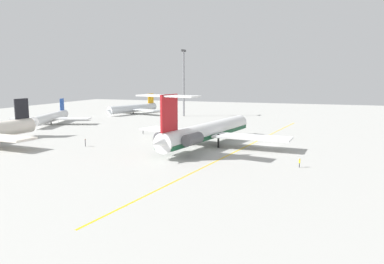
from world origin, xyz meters
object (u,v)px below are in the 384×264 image
light_mast (184,80)px  ground_crew_near_tail (85,142)px  airliner_mid_right (132,108)px  safety_cone_nose (202,128)px  main_jetliner (206,131)px  airliner_mid_left (50,118)px  ground_crew_portside (143,130)px  ground_crew_near_nose (300,162)px

light_mast → ground_crew_near_tail: bearing=-178.6°
airliner_mid_right → safety_cone_nose: (-34.16, -42.44, -2.18)m
airliner_mid_right → light_mast: light_mast is taller
ground_crew_near_tail → main_jetliner: bearing=153.0°
airliner_mid_left → ground_crew_near_tail: (-28.99, -34.21, -1.22)m
airliner_mid_left → ground_crew_portside: airliner_mid_left is taller
ground_crew_near_nose → safety_cone_nose: bearing=-69.8°
airliner_mid_left → safety_cone_nose: airliner_mid_left is taller
ground_crew_portside → ground_crew_near_tail: bearing=-95.2°
ground_crew_near_tail → safety_cone_nose: (35.27, -16.84, -0.87)m
ground_crew_near_tail → light_mast: light_mast is taller
ground_crew_near_nose → ground_crew_portside: bearing=-47.9°
airliner_mid_left → ground_crew_near_tail: size_ratio=14.60×
main_jetliner → airliner_mid_left: 63.20m
ground_crew_near_tail → ground_crew_portside: (21.24, -3.99, -0.09)m
ground_crew_portside → light_mast: light_mast is taller
airliner_mid_right → ground_crew_near_nose: 103.69m
main_jetliner → ground_crew_portside: bearing=72.4°
airliner_mid_left → ground_crew_near_tail: airliner_mid_left is taller
main_jetliner → safety_cone_nose: main_jetliner is taller
main_jetliner → safety_cone_nose: bearing=29.9°
airliner_mid_left → airliner_mid_right: airliner_mid_right is taller
airliner_mid_right → safety_cone_nose: 54.53m
ground_crew_near_nose → safety_cone_nose: ground_crew_near_nose is taller
main_jetliner → airliner_mid_right: (59.91, 51.50, -0.96)m
main_jetliner → ground_crew_near_tail: main_jetliner is taller
airliner_mid_left → ground_crew_near_nose: 88.10m
airliner_mid_right → ground_crew_near_tail: size_ratio=15.23×
ground_crew_near_tail → light_mast: (68.94, 1.72, 13.29)m
airliner_mid_left → main_jetliner: bearing=53.6°
airliner_mid_right → ground_crew_near_tail: (-69.43, -25.60, -1.31)m
ground_crew_near_tail → light_mast: size_ratio=0.07×
main_jetliner → airliner_mid_left: (19.47, 60.11, -1.05)m
light_mast → safety_cone_nose: bearing=-151.1°
airliner_mid_right → light_mast: size_ratio=1.04×
airliner_mid_right → ground_crew_near_nose: (-73.67, -72.96, -1.41)m
main_jetliner → ground_crew_near_tail: (-9.52, 25.90, -2.27)m
main_jetliner → ground_crew_near_tail: bearing=120.7°
ground_crew_near_tail → ground_crew_portside: 21.61m
ground_crew_portside → safety_cone_nose: 19.05m
airliner_mid_left → safety_cone_nose: (6.28, -51.06, -2.09)m
ground_crew_portside → safety_cone_nose: (14.03, -12.86, -0.77)m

